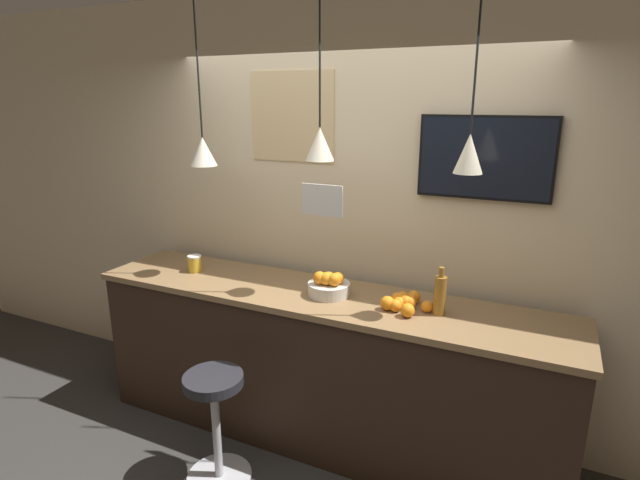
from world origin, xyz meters
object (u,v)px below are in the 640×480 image
object	(u,v)px
fruit_bowl	(329,286)
juice_bottle	(440,295)
mounted_tv	(485,158)
bar_stool	(215,411)
spread_jar	(195,264)

from	to	relation	value
fruit_bowl	juice_bottle	xyz separation A→B (m)	(0.68, 0.01, 0.05)
fruit_bowl	mounted_tv	world-z (taller)	mounted_tv
mounted_tv	bar_stool	bearing A→B (deg)	-141.43
fruit_bowl	spread_jar	xyz separation A→B (m)	(-1.04, 0.01, -0.01)
spread_jar	bar_stool	bearing A→B (deg)	-46.34
fruit_bowl	spread_jar	bearing A→B (deg)	179.50
bar_stool	juice_bottle	size ratio (longest dim) A/B	2.47
bar_stool	juice_bottle	bearing A→B (deg)	29.21
fruit_bowl	mounted_tv	bearing A→B (deg)	25.21
juice_bottle	mounted_tv	size ratio (longest dim) A/B	0.37
bar_stool	spread_jar	xyz separation A→B (m)	(-0.60, 0.63, 0.63)
bar_stool	juice_bottle	distance (m)	1.46
fruit_bowl	juice_bottle	bearing A→B (deg)	0.76
juice_bottle	spread_jar	bearing A→B (deg)	180.00
fruit_bowl	mounted_tv	xyz separation A→B (m)	(0.81, 0.38, 0.78)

